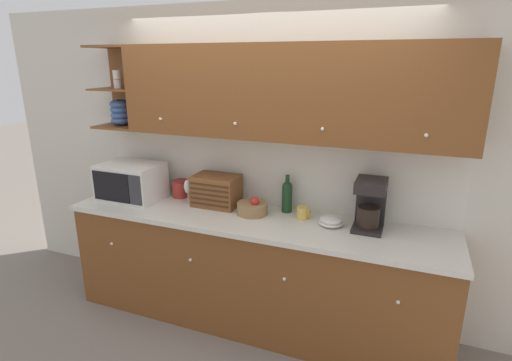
% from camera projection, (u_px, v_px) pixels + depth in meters
% --- Properties ---
extents(ground_plane, '(24.00, 24.00, 0.00)m').
position_uv_depth(ground_plane, '(265.00, 299.00, 3.74)').
color(ground_plane, slate).
extents(wall_back, '(5.48, 0.06, 2.60)m').
position_uv_depth(wall_back, '(267.00, 165.00, 3.40)').
color(wall_back, beige).
rests_on(wall_back, ground_plane).
extents(counter_unit, '(3.10, 0.67, 0.95)m').
position_uv_depth(counter_unit, '(252.00, 270.00, 3.32)').
color(counter_unit, brown).
rests_on(counter_unit, ground_plane).
extents(backsplash_panel, '(3.08, 0.01, 0.62)m').
position_uv_depth(backsplash_panel, '(266.00, 170.00, 3.38)').
color(backsplash_panel, silver).
rests_on(backsplash_panel, counter_unit).
extents(upper_cabinets, '(3.08, 0.35, 0.70)m').
position_uv_depth(upper_cabinets, '(278.00, 93.00, 2.99)').
color(upper_cabinets, brown).
rests_on(upper_cabinets, backsplash_panel).
extents(microwave, '(0.53, 0.40, 0.32)m').
position_uv_depth(microwave, '(131.00, 182.00, 3.57)').
color(microwave, silver).
rests_on(microwave, counter_unit).
extents(storage_canister, '(0.15, 0.15, 0.16)m').
position_uv_depth(storage_canister, '(180.00, 188.00, 3.64)').
color(storage_canister, '#B22D28').
rests_on(storage_canister, counter_unit).
extents(wine_glass, '(0.07, 0.07, 0.22)m').
position_uv_depth(wine_glass, '(188.00, 187.00, 3.45)').
color(wine_glass, silver).
rests_on(wine_glass, counter_unit).
extents(bread_box, '(0.38, 0.26, 0.27)m').
position_uv_depth(bread_box, '(216.00, 191.00, 3.41)').
color(bread_box, brown).
rests_on(bread_box, counter_unit).
extents(fruit_basket, '(0.25, 0.25, 0.16)m').
position_uv_depth(fruit_basket, '(252.00, 208.00, 3.24)').
color(fruit_basket, '#937047').
rests_on(fruit_basket, counter_unit).
extents(wine_bottle, '(0.09, 0.09, 0.31)m').
position_uv_depth(wine_bottle, '(287.00, 195.00, 3.26)').
color(wine_bottle, '#19381E').
rests_on(wine_bottle, counter_unit).
extents(mug, '(0.11, 0.09, 0.09)m').
position_uv_depth(mug, '(303.00, 213.00, 3.15)').
color(mug, gold).
rests_on(mug, counter_unit).
extents(bowl_stack_on_counter, '(0.18, 0.18, 0.07)m').
position_uv_depth(bowl_stack_on_counter, '(331.00, 221.00, 3.01)').
color(bowl_stack_on_counter, silver).
rests_on(bowl_stack_on_counter, counter_unit).
extents(coffee_maker, '(0.21, 0.26, 0.38)m').
position_uv_depth(coffee_maker, '(370.00, 203.00, 2.92)').
color(coffee_maker, black).
rests_on(coffee_maker, counter_unit).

